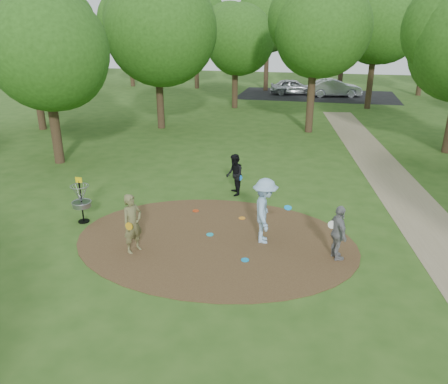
# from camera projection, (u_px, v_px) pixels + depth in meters

# --- Properties ---
(ground) EXTENTS (100.00, 100.00, 0.00)m
(ground) POSITION_uv_depth(u_px,v_px,m) (215.00, 240.00, 13.04)
(ground) COLOR #2D5119
(ground) RESTS_ON ground
(dirt_clearing) EXTENTS (8.40, 8.40, 0.02)m
(dirt_clearing) POSITION_uv_depth(u_px,v_px,m) (215.00, 240.00, 13.04)
(dirt_clearing) COLOR #47301C
(dirt_clearing) RESTS_ON ground
(footpath) EXTENTS (7.55, 39.89, 0.01)m
(footpath) POSITION_uv_depth(u_px,v_px,m) (434.00, 233.00, 13.48)
(footpath) COLOR #8C7A5B
(footpath) RESTS_ON ground
(parking_lot) EXTENTS (14.00, 8.00, 0.01)m
(parking_lot) POSITION_uv_depth(u_px,v_px,m) (317.00, 95.00, 39.89)
(parking_lot) COLOR black
(parking_lot) RESTS_ON ground
(player_observer_with_disc) EXTENTS (0.65, 0.75, 1.72)m
(player_observer_with_disc) POSITION_uv_depth(u_px,v_px,m) (133.00, 224.00, 12.11)
(player_observer_with_disc) COLOR #69663C
(player_observer_with_disc) RESTS_ON ground
(player_throwing_with_disc) EXTENTS (1.25, 1.36, 1.96)m
(player_throwing_with_disc) POSITION_uv_depth(u_px,v_px,m) (265.00, 211.00, 12.63)
(player_throwing_with_disc) COLOR #99C0E4
(player_throwing_with_disc) RESTS_ON ground
(player_walking_with_disc) EXTENTS (0.82, 0.92, 1.57)m
(player_walking_with_disc) POSITION_uv_depth(u_px,v_px,m) (234.00, 175.00, 16.28)
(player_walking_with_disc) COLOR black
(player_walking_with_disc) RESTS_ON ground
(player_waiting_with_disc) EXTENTS (0.70, 0.99, 1.57)m
(player_waiting_with_disc) POSITION_uv_depth(u_px,v_px,m) (338.00, 233.00, 11.74)
(player_waiting_with_disc) COLOR gray
(player_waiting_with_disc) RESTS_ON ground
(disc_ground_cyan) EXTENTS (0.22, 0.22, 0.02)m
(disc_ground_cyan) POSITION_uv_depth(u_px,v_px,m) (210.00, 235.00, 13.33)
(disc_ground_cyan) COLOR #18ABC2
(disc_ground_cyan) RESTS_ON dirt_clearing
(disc_ground_blue) EXTENTS (0.22, 0.22, 0.02)m
(disc_ground_blue) POSITION_uv_depth(u_px,v_px,m) (245.00, 260.00, 11.89)
(disc_ground_blue) COLOR #0C92D6
(disc_ground_blue) RESTS_ON dirt_clearing
(disc_ground_red) EXTENTS (0.22, 0.22, 0.02)m
(disc_ground_red) POSITION_uv_depth(u_px,v_px,m) (196.00, 211.00, 15.04)
(disc_ground_red) COLOR red
(disc_ground_red) RESTS_ON dirt_clearing
(car_left) EXTENTS (4.37, 2.41, 1.41)m
(car_left) POSITION_uv_depth(u_px,v_px,m) (293.00, 87.00, 40.01)
(car_left) COLOR #B8BAC1
(car_left) RESTS_ON ground
(car_right) EXTENTS (4.87, 2.57, 1.52)m
(car_right) POSITION_uv_depth(u_px,v_px,m) (335.00, 88.00, 38.78)
(car_right) COLOR #9FA1A6
(car_right) RESTS_ON ground
(disc_ground_orange) EXTENTS (0.22, 0.22, 0.02)m
(disc_ground_orange) POSITION_uv_depth(u_px,v_px,m) (242.00, 218.00, 14.47)
(disc_ground_orange) COLOR orange
(disc_ground_orange) RESTS_ON dirt_clearing
(disc_golf_basket) EXTENTS (0.63, 0.63, 1.54)m
(disc_golf_basket) POSITION_uv_depth(u_px,v_px,m) (81.00, 197.00, 13.95)
(disc_golf_basket) COLOR black
(disc_golf_basket) RESTS_ON ground
(tree_ring) EXTENTS (37.26, 45.37, 8.80)m
(tree_ring) POSITION_uv_depth(u_px,v_px,m) (290.00, 45.00, 19.70)
(tree_ring) COLOR #332316
(tree_ring) RESTS_ON ground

